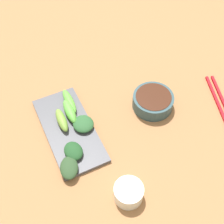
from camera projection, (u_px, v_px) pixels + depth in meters
name	position (u px, v px, depth m)	size (l,w,h in m)	color
tabletop	(101.00, 124.00, 0.92)	(2.10, 2.10, 0.02)	#A46F45
sauce_bowl	(153.00, 101.00, 0.93)	(0.12, 0.12, 0.04)	#2F4C54
serving_plate	(69.00, 130.00, 0.89)	(0.13, 0.28, 0.01)	#4C4C54
broccoli_leafy_0	(73.00, 151.00, 0.83)	(0.05, 0.06, 0.02)	#204B24
broccoli_stalk_1	(70.00, 111.00, 0.90)	(0.03, 0.09, 0.03)	#5EB343
broccoli_stalk_2	(69.00, 101.00, 0.93)	(0.03, 0.10, 0.02)	#5CB03E
broccoli_leafy_3	(83.00, 123.00, 0.88)	(0.06, 0.06, 0.02)	#2C5B30
broccoli_stalk_4	(62.00, 120.00, 0.89)	(0.03, 0.08, 0.03)	#77A03E
broccoli_leafy_5	(69.00, 168.00, 0.80)	(0.05, 0.07, 0.02)	#2C4828
chopsticks	(221.00, 104.00, 0.95)	(0.10, 0.23, 0.01)	red
tea_cup	(129.00, 193.00, 0.76)	(0.07, 0.07, 0.05)	white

